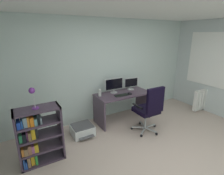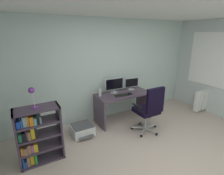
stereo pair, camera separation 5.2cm
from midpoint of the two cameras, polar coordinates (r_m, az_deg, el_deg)
The scene contains 16 objects.
ground_plane at distance 3.38m, azimuth 17.55°, elevation -23.38°, with size 5.27×4.46×0.02m, color #BEA99C.
wall_back at distance 4.49m, azimuth -2.78°, elevation 5.74°, with size 5.27×0.10×2.51m, color silver.
window_pane at distance 5.45m, azimuth 29.29°, elevation 7.95°, with size 0.01×1.20×1.34m, color white.
window_frame at distance 5.45m, azimuth 29.25°, elevation 7.95°, with size 0.02×1.28×1.42m, color white.
ceiling at distance 2.63m, azimuth 22.91°, elevation 24.27°, with size 5.27×4.46×0.02m, color white.
desk at distance 4.44m, azimuth 3.18°, elevation -4.24°, with size 1.37×0.63×0.72m.
monitor_main at distance 4.34m, azimuth 0.29°, elevation 0.97°, with size 0.50×0.18×0.37m.
monitor_secondary at distance 4.63m, azimuth 5.87°, elevation 1.45°, with size 0.39×0.18×0.31m.
keyboard at distance 4.20m, azimuth 2.70°, elevation -2.52°, with size 0.34×0.13×0.02m, color black.
computer_mouse at distance 4.30m, azimuth 5.44°, elevation -2.00°, with size 0.06×0.10×0.03m, color black.
desktop_speaker at distance 4.15m, azimuth -4.37°, elevation -1.69°, with size 0.07×0.07×0.17m, color silver.
office_chair at distance 3.90m, azimuth 11.70°, elevation -6.46°, with size 0.60×0.63×1.10m.
bookshelf at distance 3.31m, azimuth -24.05°, elevation -14.29°, with size 0.72×0.35×0.99m.
desk_lamp at distance 3.01m, azimuth -24.94°, elevation -1.93°, with size 0.12×0.11×0.36m.
printer at distance 4.02m, azimuth -9.99°, elevation -13.42°, with size 0.46×0.51×0.23m.
radiator at distance 5.62m, azimuth 27.13°, elevation -3.43°, with size 0.68×0.10×0.58m.
Camera 1 is at (-2.06, -1.61, 2.14)m, focal length 28.07 mm.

